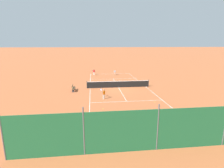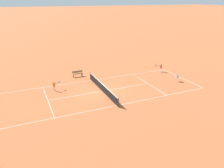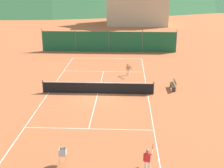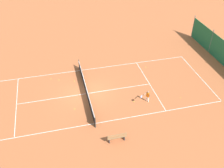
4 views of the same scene
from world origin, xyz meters
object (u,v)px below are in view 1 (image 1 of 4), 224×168
(tennis_ball_service_box, at_px, (133,83))
(tennis_ball_mid_court, at_px, (105,85))
(tennis_ball_near_corner, at_px, (105,96))
(tennis_net, at_px, (118,84))
(tennis_ball_alley_right, at_px, (103,109))
(courtside_bench, at_px, (73,88))
(tennis_ball_by_net_left, at_px, (155,102))
(ball_hopper, at_px, (115,72))
(tennis_ball_alley_left, at_px, (135,82))
(player_far_service, at_px, (94,72))
(player_near_service, at_px, (104,93))
(tennis_ball_by_net_right, at_px, (132,85))

(tennis_ball_service_box, distance_m, tennis_ball_mid_court, 4.86)
(tennis_ball_near_corner, bearing_deg, tennis_net, -119.35)
(tennis_ball_alley_right, distance_m, courtside_bench, 7.97)
(tennis_ball_by_net_left, xyz_separation_m, ball_hopper, (2.15, -17.48, 0.62))
(tennis_ball_alley_left, distance_m, tennis_ball_alley_right, 13.02)
(player_far_service, height_order, tennis_ball_near_corner, player_far_service)
(tennis_net, height_order, player_far_service, player_far_service)
(tennis_net, bearing_deg, player_far_service, -72.42)
(player_near_service, distance_m, player_far_service, 16.04)
(player_near_service, height_order, tennis_ball_alley_left, player_near_service)
(tennis_ball_near_corner, relative_size, ball_hopper, 0.07)
(tennis_ball_by_net_left, height_order, tennis_ball_alley_right, same)
(tennis_ball_near_corner, xyz_separation_m, ball_hopper, (-3.09, -14.43, 0.62))
(tennis_net, xyz_separation_m, tennis_ball_alley_left, (-3.22, -3.12, -0.47))
(tennis_ball_service_box, bearing_deg, tennis_net, 39.70)
(player_far_service, distance_m, tennis_ball_alley_left, 10.19)
(player_near_service, xyz_separation_m, player_far_service, (0.93, -16.01, 0.04))
(ball_hopper, relative_size, courtside_bench, 0.59)
(tennis_net, bearing_deg, tennis_ball_by_net_right, -159.68)
(player_far_service, relative_size, tennis_ball_by_net_right, 18.86)
(tennis_ball_by_net_left, bearing_deg, courtside_bench, -31.71)
(tennis_ball_service_box, bearing_deg, tennis_ball_alley_left, -117.33)
(tennis_ball_service_box, bearing_deg, tennis_ball_mid_court, 11.81)
(tennis_net, height_order, tennis_ball_by_net_right, tennis_net)
(tennis_ball_by_net_left, relative_size, ball_hopper, 0.07)
(tennis_net, distance_m, courtside_bench, 6.48)
(tennis_ball_by_net_right, bearing_deg, tennis_ball_alley_right, 61.38)
(tennis_ball_mid_court, height_order, tennis_ball_alley_right, same)
(tennis_ball_alley_right, bearing_deg, tennis_ball_mid_court, -94.92)
(tennis_net, height_order, tennis_ball_alley_right, tennis_net)
(tennis_ball_alley_left, bearing_deg, tennis_ball_alley_right, 62.57)
(player_near_service, distance_m, tennis_ball_near_corner, 1.36)
(tennis_ball_by_net_left, bearing_deg, tennis_ball_by_net_right, -85.08)
(tennis_ball_near_corner, height_order, tennis_ball_by_net_right, same)
(tennis_ball_by_net_left, relative_size, courtside_bench, 0.04)
(tennis_ball_alley_left, distance_m, ball_hopper, 7.69)
(tennis_ball_near_corner, relative_size, courtside_bench, 0.04)
(tennis_ball_near_corner, height_order, tennis_ball_alley_right, same)
(tennis_ball_service_box, height_order, tennis_ball_alley_left, same)
(tennis_ball_mid_court, xyz_separation_m, ball_hopper, (-2.75, -9.05, 0.62))
(tennis_ball_near_corner, relative_size, tennis_ball_alley_left, 1.00)
(tennis_net, relative_size, tennis_ball_service_box, 139.09)
(tennis_ball_by_net_right, bearing_deg, tennis_ball_service_box, -109.58)
(player_near_service, distance_m, courtside_bench, 5.48)
(player_near_service, relative_size, tennis_ball_by_net_left, 17.85)
(tennis_ball_mid_court, bearing_deg, player_near_service, 85.09)
(tennis_ball_service_box, xyz_separation_m, ball_hopper, (2.00, -8.05, 0.62))
(tennis_ball_by_net_right, distance_m, tennis_ball_alley_right, 10.58)
(tennis_ball_mid_court, xyz_separation_m, courtside_bench, (4.42, 2.67, 0.42))
(tennis_ball_mid_court, bearing_deg, player_far_service, -81.02)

